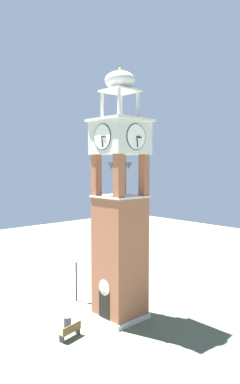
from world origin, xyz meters
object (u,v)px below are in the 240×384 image
object	(u,v)px
lamp_post	(76,271)
park_bench	(71,331)
clock_tower	(120,220)
trash_bin	(67,323)

from	to	relation	value
lamp_post	park_bench	bearing A→B (deg)	-38.55
park_bench	lamp_post	distance (m)	6.66
clock_tower	lamp_post	bearing A→B (deg)	-174.20
park_bench	lamp_post	world-z (taller)	lamp_post
park_bench	trash_bin	distance (m)	1.45
clock_tower	trash_bin	world-z (taller)	clock_tower
clock_tower	park_bench	xyz separation A→B (m)	(0.23, -4.44, -6.66)
clock_tower	park_bench	bearing A→B (deg)	-87.04
park_bench	clock_tower	bearing A→B (deg)	92.96
lamp_post	trash_bin	distance (m)	5.38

